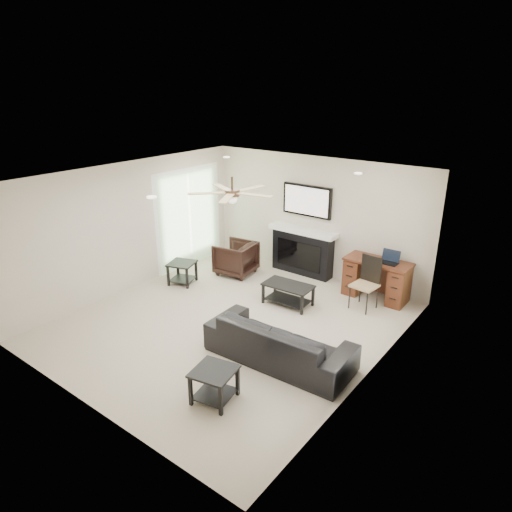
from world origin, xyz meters
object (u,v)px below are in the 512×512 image
object	(u,v)px
armchair	(236,258)
coffee_table	(288,294)
sofa	(279,341)
desk	(376,279)
fireplace_unit	(303,231)

from	to	relation	value
armchair	coffee_table	distance (m)	1.79
sofa	coffee_table	bearing A→B (deg)	-62.80
sofa	armchair	bearing A→B (deg)	-41.75
coffee_table	desk	xyz separation A→B (m)	(1.18, 1.25, 0.18)
fireplace_unit	desk	bearing A→B (deg)	-5.60
sofa	armchair	world-z (taller)	armchair
sofa	desk	world-z (taller)	desk
coffee_table	desk	size ratio (longest dim) A/B	0.74
sofa	desk	bearing A→B (deg)	-97.68
fireplace_unit	desk	xyz separation A→B (m)	(1.76, -0.17, -0.57)
armchair	fireplace_unit	size ratio (longest dim) A/B	0.40
sofa	armchair	distance (m)	3.37
armchair	fireplace_unit	world-z (taller)	fireplace_unit
sofa	desk	size ratio (longest dim) A/B	1.80
fireplace_unit	desk	world-z (taller)	fireplace_unit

